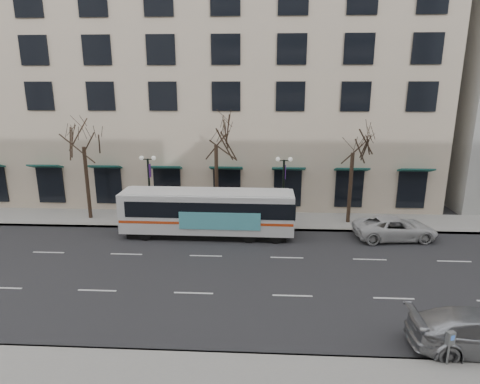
# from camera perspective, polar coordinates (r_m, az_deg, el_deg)

# --- Properties ---
(ground) EXTENTS (160.00, 160.00, 0.00)m
(ground) POSITION_cam_1_polar(r_m,az_deg,el_deg) (23.12, -5.67, -11.35)
(ground) COLOR black
(ground) RESTS_ON ground
(sidewalk_far) EXTENTS (80.00, 4.00, 0.15)m
(sidewalk_far) POSITION_cam_1_polar(r_m,az_deg,el_deg) (31.22, 5.95, -4.10)
(sidewalk_far) COLOR gray
(sidewalk_far) RESTS_ON ground
(building_hotel) EXTENTS (40.00, 20.00, 24.00)m
(building_hotel) POSITION_cam_1_polar(r_m,az_deg,el_deg) (41.86, -4.48, 17.33)
(building_hotel) COLOR #C8B399
(building_hotel) RESTS_ON ground
(tree_far_left) EXTENTS (3.60, 3.60, 8.34)m
(tree_far_left) POSITION_cam_1_polar(r_m,az_deg,el_deg) (32.36, -21.51, 7.67)
(tree_far_left) COLOR black
(tree_far_left) RESTS_ON ground
(tree_far_mid) EXTENTS (3.60, 3.60, 8.55)m
(tree_far_mid) POSITION_cam_1_polar(r_m,az_deg,el_deg) (29.65, -3.47, 8.51)
(tree_far_mid) COLOR black
(tree_far_mid) RESTS_ON ground
(tree_far_right) EXTENTS (3.60, 3.60, 8.06)m
(tree_far_right) POSITION_cam_1_polar(r_m,az_deg,el_deg) (30.27, 15.87, 7.18)
(tree_far_right) COLOR black
(tree_far_right) RESTS_ON ground
(lamp_post_left) EXTENTS (1.22, 0.45, 5.21)m
(lamp_post_left) POSITION_cam_1_polar(r_m,az_deg,el_deg) (30.73, -12.76, 0.88)
(lamp_post_left) COLOR black
(lamp_post_left) RESTS_ON ground
(lamp_post_right) EXTENTS (1.22, 0.45, 5.21)m
(lamp_post_right) POSITION_cam_1_polar(r_m,az_deg,el_deg) (29.63, 6.19, 0.65)
(lamp_post_right) COLOR black
(lamp_post_right) RESTS_ON ground
(city_bus) EXTENTS (11.91, 2.73, 3.22)m
(city_bus) POSITION_cam_1_polar(r_m,az_deg,el_deg) (27.83, -4.48, -2.79)
(city_bus) COLOR silver
(city_bus) RESTS_ON ground
(white_pickup) EXTENTS (5.75, 3.08, 1.54)m
(white_pickup) POSITION_cam_1_polar(r_m,az_deg,el_deg) (29.47, 21.17, -4.80)
(white_pickup) COLOR silver
(white_pickup) RESTS_ON ground
(pay_station) EXTENTS (0.34, 0.28, 1.36)m
(pay_station) POSITION_cam_1_polar(r_m,az_deg,el_deg) (17.47, 27.70, -18.24)
(pay_station) COLOR gray
(pay_station) RESTS_ON sidewalk_near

